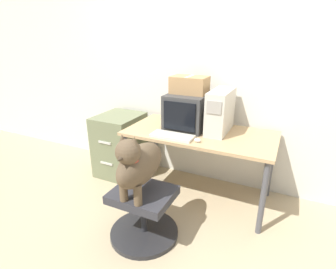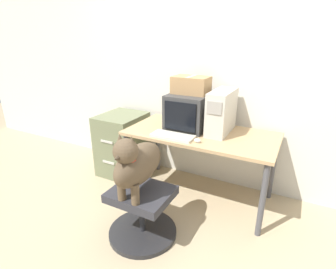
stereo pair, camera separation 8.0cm
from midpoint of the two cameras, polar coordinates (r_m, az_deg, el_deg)
name	(u,v)px [view 1 (the left image)]	position (r m, az deg, el deg)	size (l,w,h in m)	color
ground_plane	(184,214)	(2.64, 2.66, -16.92)	(12.00, 12.00, 0.00)	tan
wall_back	(216,67)	(2.87, 9.62, 14.19)	(8.00, 0.05, 2.60)	silver
desk	(200,139)	(2.62, 6.06, -1.08)	(1.45, 0.74, 0.72)	tan
crt_monitor	(189,110)	(2.69, 3.66, 5.25)	(0.39, 0.49, 0.35)	#383838
pc_tower	(220,111)	(2.58, 10.45, 5.00)	(0.18, 0.47, 0.41)	beige
keyboard	(172,136)	(2.44, 0.01, -0.28)	(0.40, 0.17, 0.03)	beige
computer_mouse	(197,140)	(2.34, 5.45, -1.24)	(0.06, 0.04, 0.04)	silver
office_chair	(144,214)	(2.31, -6.35, -16.77)	(0.58, 0.58, 0.44)	#262628
dog	(138,163)	(2.01, -7.63, -6.27)	(0.23, 0.56, 0.54)	brown
filing_cabinet	(120,145)	(3.25, -11.06, -2.16)	(0.48, 0.56, 0.74)	#6B7251
cardboard_box	(189,85)	(2.63, 3.82, 10.72)	(0.35, 0.23, 0.17)	#A87F51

